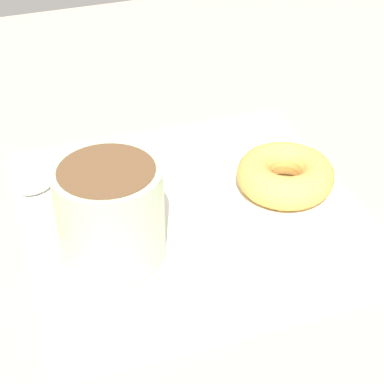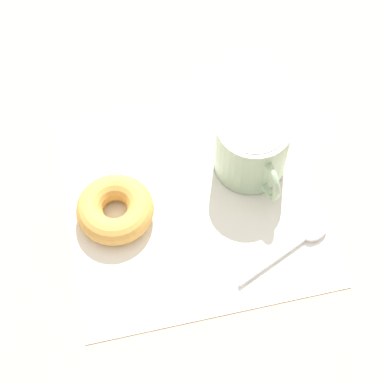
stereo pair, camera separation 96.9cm
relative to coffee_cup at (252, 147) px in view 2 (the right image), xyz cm
name	(u,v)px [view 2 (the right image)]	position (x,y,z in cm)	size (l,w,h in cm)	color
ground_plane	(181,206)	(-10.19, -2.88, -5.83)	(120.00, 120.00, 2.00)	tan
napkin	(192,200)	(-8.80, -3.08, -4.68)	(32.37, 32.37, 0.30)	white
coffee_cup	(252,147)	(0.00, 0.00, 0.00)	(9.41, 12.78, 8.77)	#9EB793
donut	(116,212)	(-18.76, -3.28, -2.83)	(9.84, 9.84, 3.40)	gold
spoon	(302,240)	(2.99, -12.40, -4.13)	(13.47, 6.47, 0.90)	silver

